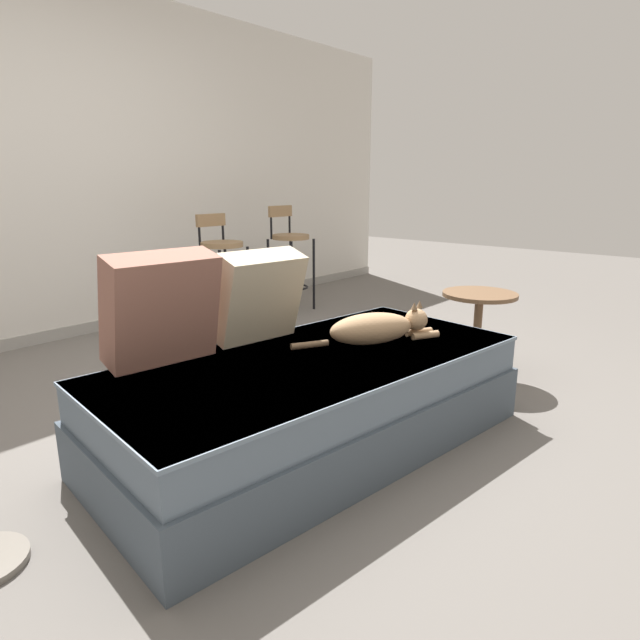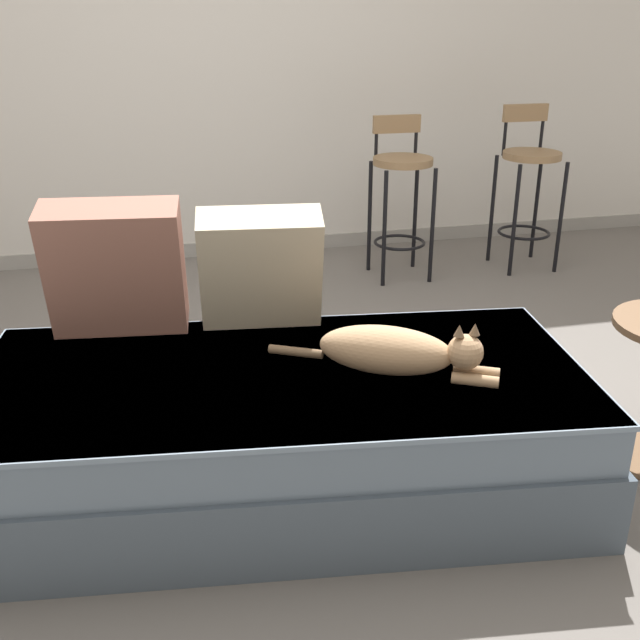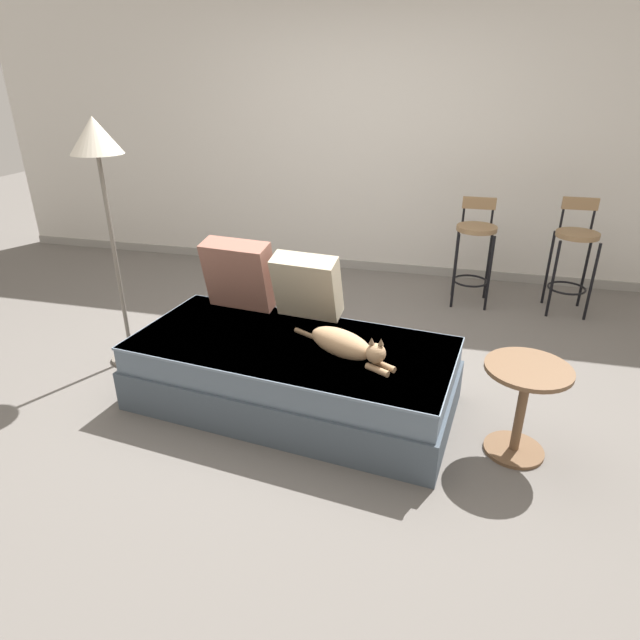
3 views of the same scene
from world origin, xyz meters
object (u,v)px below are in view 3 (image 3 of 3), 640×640
at_px(couch, 292,373).
at_px(throw_pillow_corner, 239,274).
at_px(throw_pillow_middle, 307,286).
at_px(cat, 345,345).
at_px(bar_stool_by_doorway, 574,249).
at_px(side_table, 523,398).
at_px(bar_stool_near_window, 475,243).
at_px(floor_lamp, 99,161).

distance_m(couch, throw_pillow_corner, 0.78).
relative_size(throw_pillow_middle, cat, 0.67).
bearing_deg(bar_stool_by_doorway, cat, -126.64).
relative_size(cat, bar_stool_by_doorway, 0.70).
height_order(throw_pillow_corner, bar_stool_by_doorway, bar_stool_by_doorway).
bearing_deg(cat, throw_pillow_corner, 148.32).
xyz_separation_m(throw_pillow_middle, side_table, (1.31, -0.52, -0.30)).
bearing_deg(side_table, bar_stool_near_window, 96.56).
bearing_deg(couch, throw_pillow_middle, 90.67).
xyz_separation_m(couch, bar_stool_near_window, (1.07, 1.96, 0.34)).
distance_m(cat, bar_stool_near_window, 2.17).
height_order(throw_pillow_middle, side_table, throw_pillow_middle).
xyz_separation_m(side_table, floor_lamp, (-2.61, 0.42, 1.05)).
relative_size(throw_pillow_middle, side_table, 0.84).
height_order(throw_pillow_middle, cat, throw_pillow_middle).
relative_size(cat, floor_lamp, 0.40).
bearing_deg(cat, bar_stool_near_window, 70.55).
relative_size(couch, throw_pillow_corner, 4.23).
bearing_deg(couch, bar_stool_by_doorway, 46.33).
bearing_deg(throw_pillow_middle, bar_stool_near_window, 56.09).
xyz_separation_m(couch, throw_pillow_middle, (-0.00, 0.36, 0.43)).
distance_m(throw_pillow_middle, bar_stool_by_doorway, 2.46).
height_order(throw_pillow_corner, throw_pillow_middle, throw_pillow_corner).
xyz_separation_m(throw_pillow_corner, bar_stool_by_doorway, (2.35, 1.53, -0.11)).
xyz_separation_m(bar_stool_near_window, side_table, (0.24, -2.12, -0.21)).
relative_size(throw_pillow_middle, bar_stool_near_window, 0.49).
bearing_deg(side_table, couch, 172.96).
distance_m(couch, bar_stool_near_window, 2.25).
xyz_separation_m(bar_stool_near_window, floor_lamp, (-2.37, -1.69, 0.84)).
bearing_deg(floor_lamp, bar_stool_near_window, 35.61).
distance_m(couch, cat, 0.46).
bearing_deg(bar_stool_by_doorway, bar_stool_near_window, -179.99).
height_order(cat, floor_lamp, floor_lamp).
bearing_deg(couch, floor_lamp, 168.62).
xyz_separation_m(cat, bar_stool_by_doorway, (1.52, 2.05, 0.05)).
xyz_separation_m(couch, floor_lamp, (-1.30, 0.26, 1.18)).
distance_m(cat, side_table, 0.98).
xyz_separation_m(throw_pillow_middle, bar_stool_by_doorway, (1.87, 1.59, -0.09)).
bearing_deg(cat, floor_lamp, 167.88).
bearing_deg(side_table, throw_pillow_corner, 162.02).
distance_m(bar_stool_by_doorway, side_table, 2.20).
xyz_separation_m(bar_stool_by_doorway, side_table, (-0.56, -2.12, -0.21)).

